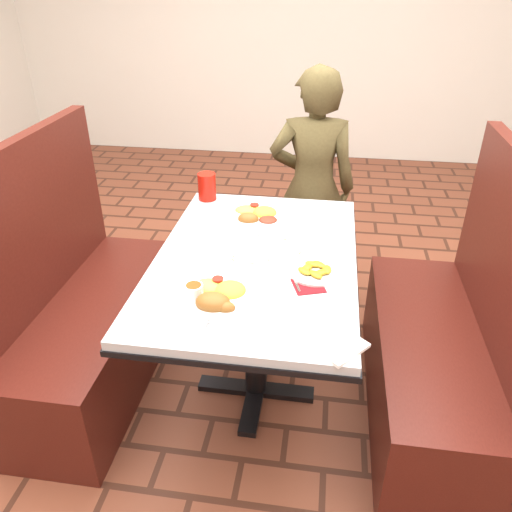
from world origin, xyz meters
The scene contains 14 objects.
dining_table centered at (0.00, 0.00, 0.65)m, with size 0.81×1.21×0.75m.
booth_bench_left centered at (-0.80, 0.00, 0.33)m, with size 0.47×1.20×1.17m.
booth_bench_right centered at (0.80, 0.00, 0.33)m, with size 0.47×1.20×1.17m.
diner_person centered at (0.18, 0.94, 0.67)m, with size 0.49×0.32×1.34m, color brown.
near_dinner_plate centered at (-0.09, -0.32, 0.78)m, with size 0.28×0.28×0.09m.
far_dinner_plate centered at (-0.05, 0.34, 0.78)m, with size 0.28×0.28×0.07m.
plantain_plate centered at (0.24, -0.10, 0.76)m, with size 0.20×0.20×0.03m.
maroon_napkin centered at (0.22, -0.19, 0.75)m, with size 0.11×0.11×0.00m, color maroon.
spoon_utensil centered at (0.18, -0.18, 0.75)m, with size 0.01×0.12×0.00m, color silver.
red_tumbler centered at (-0.33, 0.53, 0.82)m, with size 0.09×0.09×0.13m, color #B5160C.
paper_napkin centered at (0.31, -0.49, 0.76)m, with size 0.20×0.15×0.01m, color white.
knife_utensil centered at (-0.08, -0.40, 0.76)m, with size 0.01×0.18×0.00m, color silver.
fork_utensil centered at (-0.07, -0.37, 0.76)m, with size 0.01×0.17×0.00m, color silver.
lettuce_shreds centered at (0.04, 0.06, 0.75)m, with size 0.28×0.32×0.00m, color #89C850, non-canonical shape.
Camera 1 is at (0.26, -1.72, 1.76)m, focal length 35.00 mm.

